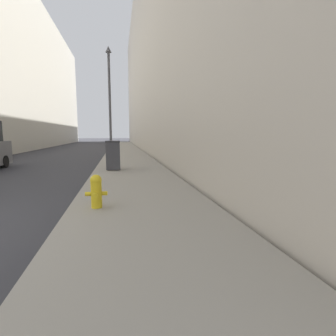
# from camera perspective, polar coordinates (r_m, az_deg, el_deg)

# --- Properties ---
(sidewalk_right) EXTENTS (3.32, 60.00, 0.15)m
(sidewalk_right) POSITION_cam_1_polar(r_m,az_deg,el_deg) (22.74, -9.18, 3.15)
(sidewalk_right) COLOR gray
(sidewalk_right) RESTS_ON ground
(building_right_stone) EXTENTS (12.00, 60.00, 19.92)m
(building_right_stone) POSITION_cam_1_polar(r_m,az_deg,el_deg) (32.81, 4.81, 21.95)
(building_right_stone) COLOR beige
(building_right_stone) RESTS_ON ground
(fire_hydrant) EXTENTS (0.47, 0.36, 0.73)m
(fire_hydrant) POSITION_cam_1_polar(r_m,az_deg,el_deg) (5.95, -15.35, -4.73)
(fire_hydrant) COLOR yellow
(fire_hydrant) RESTS_ON sidewalk_right
(trash_bin) EXTENTS (0.63, 0.66, 1.30)m
(trash_bin) POSITION_cam_1_polar(r_m,az_deg,el_deg) (11.99, -11.87, 2.79)
(trash_bin) COLOR #3D3D42
(trash_bin) RESTS_ON sidewalk_right
(lamppost) EXTENTS (0.36, 0.36, 6.81)m
(lamppost) POSITION_cam_1_polar(r_m,az_deg,el_deg) (16.97, -12.57, 14.41)
(lamppost) COLOR #4C4C51
(lamppost) RESTS_ON sidewalk_right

